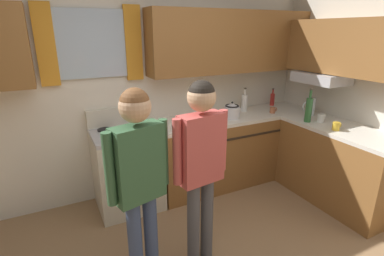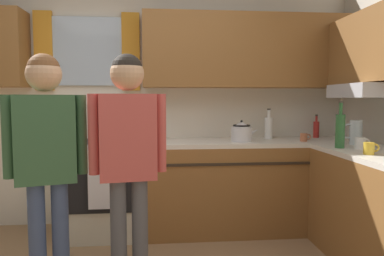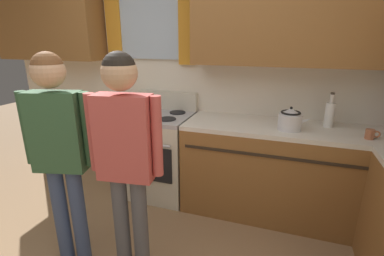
{
  "view_description": "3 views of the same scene",
  "coord_description": "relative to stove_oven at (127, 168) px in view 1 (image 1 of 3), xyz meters",
  "views": [
    {
      "loc": [
        -0.9,
        -1.44,
        1.93
      ],
      "look_at": [
        0.27,
        0.9,
        1.06
      ],
      "focal_mm": 27.53,
      "sensor_mm": 36.0,
      "label": 1
    },
    {
      "loc": [
        0.3,
        -1.89,
        1.3
      ],
      "look_at": [
        0.54,
        0.66,
        1.1
      ],
      "focal_mm": 33.05,
      "sensor_mm": 36.0,
      "label": 2
    },
    {
      "loc": [
        1.04,
        -1.03,
        1.66
      ],
      "look_at": [
        0.46,
        0.67,
        1.09
      ],
      "focal_mm": 26.18,
      "sensor_mm": 36.0,
      "label": 3
    }
  ],
  "objects": [
    {
      "name": "adult_left",
      "position": [
        -0.18,
        -1.17,
        0.53
      ],
      "size": [
        0.48,
        0.24,
        1.59
      ],
      "color": "#38476B",
      "rests_on": "ground"
    },
    {
      "name": "cup_terracotta",
      "position": [
        1.92,
        -0.14,
        0.47
      ],
      "size": [
        0.11,
        0.07,
        0.08
      ],
      "color": "#B76642",
      "rests_on": "kitchen_counter_run"
    },
    {
      "name": "stove_oven",
      "position": [
        0.0,
        0.0,
        0.0
      ],
      "size": [
        0.69,
        0.67,
        1.1
      ],
      "color": "beige",
      "rests_on": "ground"
    },
    {
      "name": "bottle_sauce_red",
      "position": [
        2.18,
        0.18,
        0.53
      ],
      "size": [
        0.06,
        0.06,
        0.25
      ],
      "color": "red",
      "rests_on": "kitchen_counter_run"
    },
    {
      "name": "stovetop_kettle",
      "position": [
        1.31,
        -0.09,
        0.53
      ],
      "size": [
        0.27,
        0.2,
        0.21
      ],
      "color": "silver",
      "rests_on": "kitchen_counter_run"
    },
    {
      "name": "mug_mustard_yellow",
      "position": [
        2.06,
        -0.98,
        0.48
      ],
      "size": [
        0.12,
        0.08,
        0.09
      ],
      "color": "gold",
      "rests_on": "kitchen_counter_run"
    },
    {
      "name": "water_pitcher",
      "position": [
        2.27,
        -0.42,
        0.54
      ],
      "size": [
        0.19,
        0.11,
        0.22
      ],
      "color": "silver",
      "rests_on": "kitchen_counter_run"
    },
    {
      "name": "kitchen_counter_run",
      "position": [
        1.73,
        -0.37,
        -0.02
      ],
      "size": [
        2.16,
        1.94,
        0.9
      ],
      "color": "brown",
      "rests_on": "ground"
    },
    {
      "name": "back_wall_unit",
      "position": [
        0.27,
        0.27,
        1.04
      ],
      "size": [
        4.6,
        0.42,
        2.6
      ],
      "color": "silver",
      "rests_on": "ground"
    },
    {
      "name": "adult_in_plaid",
      "position": [
        0.32,
        -1.14,
        0.54
      ],
      "size": [
        0.49,
        0.22,
        1.59
      ],
      "color": "#4C4C51",
      "rests_on": "ground"
    },
    {
      "name": "bottle_wine_green",
      "position": [
        2.02,
        -0.62,
        0.58
      ],
      "size": [
        0.08,
        0.08,
        0.39
      ],
      "color": "#2D6633",
      "rests_on": "kitchen_counter_run"
    },
    {
      "name": "mug_ceramic_white",
      "position": [
        2.16,
        -0.7,
        0.48
      ],
      "size": [
        0.13,
        0.08,
        0.09
      ],
      "color": "white",
      "rests_on": "kitchen_counter_run"
    },
    {
      "name": "bottle_milk_white",
      "position": [
        1.64,
        0.11,
        0.55
      ],
      "size": [
        0.08,
        0.08,
        0.31
      ],
      "color": "white",
      "rests_on": "kitchen_counter_run"
    }
  ]
}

